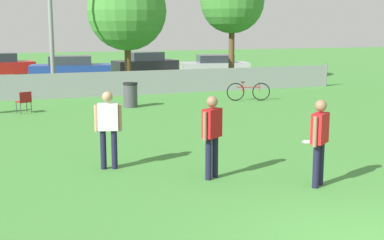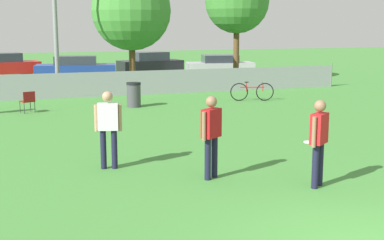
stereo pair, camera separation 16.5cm
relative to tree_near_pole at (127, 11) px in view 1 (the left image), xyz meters
The scene contains 13 objects.
fence_backline 4.56m from the tree_near_pole, 116.70° to the right, with size 22.67×0.07×1.21m.
tree_near_pole is the anchor object (origin of this frame).
tree_far_right 6.30m from the tree_near_pole, ahead, with size 3.54×3.54×6.24m.
player_thrower_red 16.96m from the tree_near_pole, 97.97° to the right, with size 0.51×0.42×1.72m.
player_defender_red 18.03m from the tree_near_pole, 91.86° to the right, with size 0.50×0.43×1.72m.
player_receiver_white 15.88m from the tree_near_pole, 105.38° to the right, with size 0.58×0.32×1.72m.
frisbee_disc 14.82m from the tree_near_pole, 84.17° to the right, with size 0.28×0.28×0.03m.
folding_chair_sideline 9.09m from the tree_near_pole, 129.96° to the right, with size 0.56×0.57×0.79m.
bicycle_sideline 8.07m from the tree_near_pole, 60.24° to the right, with size 1.77×0.65×0.81m.
trash_bin 7.34m from the tree_near_pole, 103.08° to the right, with size 0.56×0.56×0.96m.
parked_car_blue 6.42m from the tree_near_pole, 112.51° to the left, with size 4.82×2.61×1.41m.
parked_car_dark 8.08m from the tree_near_pole, 67.79° to the left, with size 4.25×2.23×1.47m.
parked_car_silver 9.10m from the tree_near_pole, 36.06° to the left, with size 4.48×2.65×1.30m.
Camera 1 is at (-5.02, -5.59, 3.11)m, focal length 50.00 mm.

